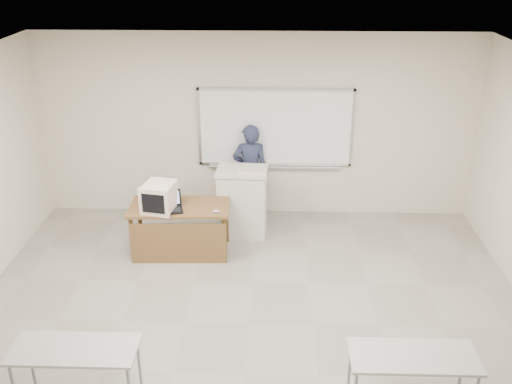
{
  "coord_description": "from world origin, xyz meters",
  "views": [
    {
      "loc": [
        0.26,
        -4.76,
        4.3
      ],
      "look_at": [
        0.04,
        2.2,
        1.16
      ],
      "focal_mm": 40.0,
      "sensor_mm": 36.0,
      "label": 1
    }
  ],
  "objects_px": {
    "podium": "(242,202)",
    "mouse": "(216,211)",
    "laptop": "(171,206)",
    "crt_monitor": "(160,197)",
    "presenter": "(250,171)",
    "keyboard": "(252,172)",
    "whiteboard": "(275,129)",
    "instructor_desk": "(179,222)"
  },
  "relations": [
    {
      "from": "podium",
      "to": "mouse",
      "type": "relative_size",
      "value": 11.18
    },
    {
      "from": "laptop",
      "to": "mouse",
      "type": "height_order",
      "value": "laptop"
    },
    {
      "from": "crt_monitor",
      "to": "presenter",
      "type": "xyz_separation_m",
      "value": [
        1.22,
        1.4,
        -0.15
      ]
    },
    {
      "from": "laptop",
      "to": "keyboard",
      "type": "distance_m",
      "value": 1.31
    },
    {
      "from": "whiteboard",
      "to": "crt_monitor",
      "type": "bearing_deg",
      "value": -137.38
    },
    {
      "from": "keyboard",
      "to": "instructor_desk",
      "type": "bearing_deg",
      "value": -145.88
    },
    {
      "from": "whiteboard",
      "to": "mouse",
      "type": "xyz_separation_m",
      "value": [
        -0.82,
        -1.57,
        -0.71
      ]
    },
    {
      "from": "podium",
      "to": "presenter",
      "type": "bearing_deg",
      "value": 84.45
    },
    {
      "from": "laptop",
      "to": "keyboard",
      "type": "xyz_separation_m",
      "value": [
        1.12,
        0.6,
        0.28
      ]
    },
    {
      "from": "crt_monitor",
      "to": "podium",
      "type": "bearing_deg",
      "value": 43.78
    },
    {
      "from": "instructor_desk",
      "to": "podium",
      "type": "xyz_separation_m",
      "value": [
        0.87,
        0.71,
        -0.0
      ]
    },
    {
      "from": "instructor_desk",
      "to": "mouse",
      "type": "bearing_deg",
      "value": -11.14
    },
    {
      "from": "laptop",
      "to": "mouse",
      "type": "bearing_deg",
      "value": -20.95
    },
    {
      "from": "podium",
      "to": "laptop",
      "type": "height_order",
      "value": "podium"
    },
    {
      "from": "crt_monitor",
      "to": "laptop",
      "type": "relative_size",
      "value": 1.4
    },
    {
      "from": "crt_monitor",
      "to": "presenter",
      "type": "relative_size",
      "value": 0.3
    },
    {
      "from": "presenter",
      "to": "laptop",
      "type": "bearing_deg",
      "value": 48.31
    },
    {
      "from": "mouse",
      "to": "presenter",
      "type": "height_order",
      "value": "presenter"
    },
    {
      "from": "crt_monitor",
      "to": "presenter",
      "type": "bearing_deg",
      "value": 59.88
    },
    {
      "from": "instructor_desk",
      "to": "crt_monitor",
      "type": "height_order",
      "value": "crt_monitor"
    },
    {
      "from": "instructor_desk",
      "to": "crt_monitor",
      "type": "bearing_deg",
      "value": -179.01
    },
    {
      "from": "podium",
      "to": "mouse",
      "type": "bearing_deg",
      "value": -109.31
    },
    {
      "from": "podium",
      "to": "crt_monitor",
      "type": "xyz_separation_m",
      "value": [
        -1.12,
        -0.72,
        0.4
      ]
    },
    {
      "from": "podium",
      "to": "laptop",
      "type": "bearing_deg",
      "value": -140.72
    },
    {
      "from": "laptop",
      "to": "podium",
      "type": "bearing_deg",
      "value": 22.42
    },
    {
      "from": "keyboard",
      "to": "crt_monitor",
      "type": "bearing_deg",
      "value": -150.52
    },
    {
      "from": "instructor_desk",
      "to": "presenter",
      "type": "height_order",
      "value": "presenter"
    },
    {
      "from": "crt_monitor",
      "to": "laptop",
      "type": "bearing_deg",
      "value": 11.38
    },
    {
      "from": "crt_monitor",
      "to": "whiteboard",
      "type": "bearing_deg",
      "value": 53.55
    },
    {
      "from": "podium",
      "to": "crt_monitor",
      "type": "distance_m",
      "value": 1.39
    },
    {
      "from": "instructor_desk",
      "to": "podium",
      "type": "relative_size",
      "value": 1.33
    },
    {
      "from": "instructor_desk",
      "to": "crt_monitor",
      "type": "xyz_separation_m",
      "value": [
        -0.25,
        -0.01,
        0.4
      ]
    },
    {
      "from": "podium",
      "to": "laptop",
      "type": "distance_m",
      "value": 1.24
    },
    {
      "from": "laptop",
      "to": "presenter",
      "type": "xyz_separation_m",
      "value": [
        1.07,
        1.4,
        -0.02
      ]
    },
    {
      "from": "whiteboard",
      "to": "mouse",
      "type": "distance_m",
      "value": 1.91
    },
    {
      "from": "laptop",
      "to": "mouse",
      "type": "distance_m",
      "value": 0.66
    },
    {
      "from": "whiteboard",
      "to": "laptop",
      "type": "xyz_separation_m",
      "value": [
        -1.47,
        -1.49,
        -0.67
      ]
    },
    {
      "from": "mouse",
      "to": "keyboard",
      "type": "distance_m",
      "value": 0.89
    },
    {
      "from": "whiteboard",
      "to": "crt_monitor",
      "type": "height_order",
      "value": "whiteboard"
    },
    {
      "from": "whiteboard",
      "to": "mouse",
      "type": "relative_size",
      "value": 25.65
    },
    {
      "from": "whiteboard",
      "to": "presenter",
      "type": "xyz_separation_m",
      "value": [
        -0.4,
        -0.09,
        -0.69
      ]
    },
    {
      "from": "instructor_desk",
      "to": "crt_monitor",
      "type": "distance_m",
      "value": 0.47
    }
  ]
}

